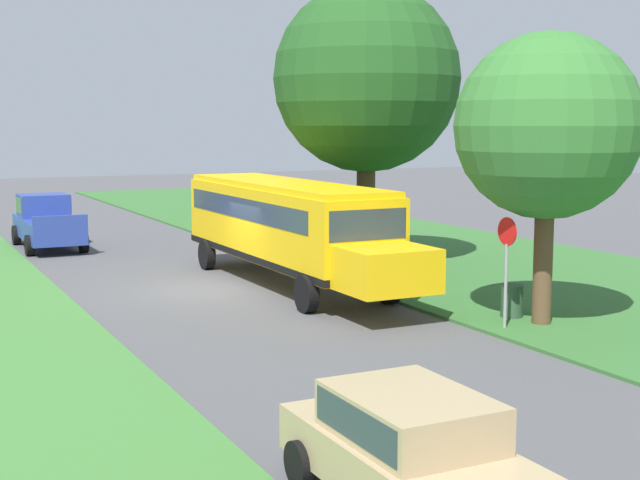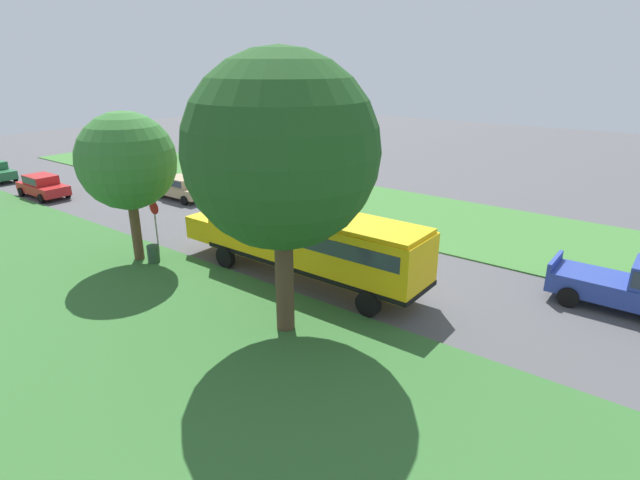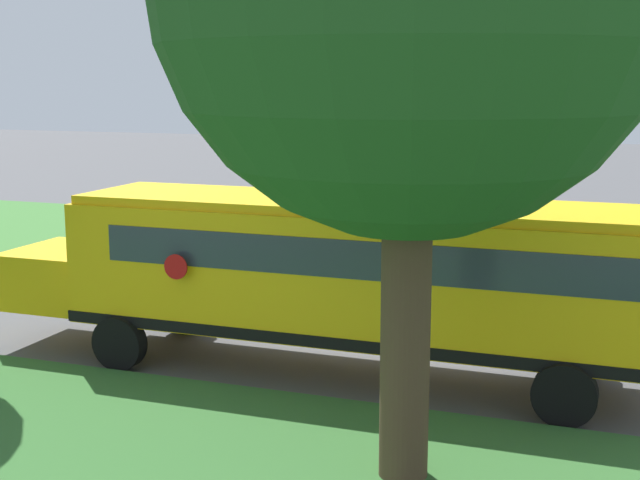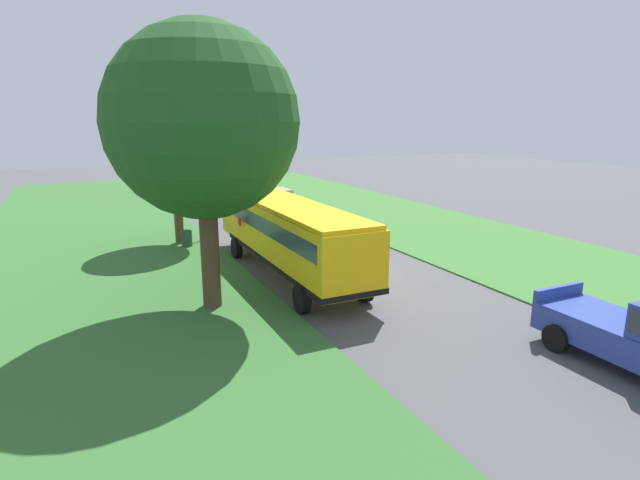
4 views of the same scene
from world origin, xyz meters
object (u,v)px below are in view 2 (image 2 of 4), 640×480
at_px(pickup_truck, 635,286).
at_px(oak_tree_roadside_mid, 127,159).
at_px(school_bus, 307,238).
at_px(car_red_middle, 42,185).
at_px(stop_sign, 155,221).
at_px(oak_tree_beside_bus, 284,150).
at_px(trash_bin, 153,254).
at_px(car_tan_nearest, 181,187).

distance_m(pickup_truck, oak_tree_roadside_mid, 21.91).
bearing_deg(school_bus, car_red_middle, 90.73).
distance_m(car_red_middle, stop_sign, 15.99).
distance_m(pickup_truck, oak_tree_beside_bus, 14.34).
xyz_separation_m(pickup_truck, oak_tree_beside_bus, (-9.04, 9.72, 5.43)).
distance_m(school_bus, pickup_truck, 13.01).
bearing_deg(oak_tree_beside_bus, pickup_truck, -47.07).
height_order(pickup_truck, stop_sign, stop_sign).
relative_size(school_bus, pickup_truck, 2.30).
xyz_separation_m(oak_tree_roadside_mid, trash_bin, (0.12, -0.99, -4.51)).
bearing_deg(pickup_truck, school_bus, 113.60).
bearing_deg(stop_sign, trash_bin, -135.66).
bearing_deg(car_tan_nearest, pickup_truck, -90.21).
bearing_deg(trash_bin, stop_sign, 44.34).
xyz_separation_m(pickup_truck, trash_bin, (-8.22, 18.90, -0.62)).
relative_size(pickup_truck, oak_tree_beside_bus, 0.56).
distance_m(school_bus, car_tan_nearest, 16.41).
xyz_separation_m(school_bus, trash_bin, (-3.02, 7.00, -1.47)).
xyz_separation_m(car_red_middle, pickup_truck, (5.50, -35.65, 0.20)).
height_order(stop_sign, trash_bin, stop_sign).
bearing_deg(oak_tree_roadside_mid, stop_sign, -5.10).
bearing_deg(school_bus, trash_bin, 113.33).
xyz_separation_m(car_red_middle, oak_tree_beside_bus, (-3.54, -25.93, 5.63)).
bearing_deg(school_bus, oak_tree_beside_bus, -150.57).
bearing_deg(car_tan_nearest, stop_sign, -134.26).
relative_size(pickup_truck, stop_sign, 1.97).
relative_size(oak_tree_roadside_mid, stop_sign, 2.59).
relative_size(car_tan_nearest, trash_bin, 4.89).
height_order(oak_tree_roadside_mid, trash_bin, oak_tree_roadside_mid).
xyz_separation_m(school_bus, car_red_middle, (-0.30, 23.76, -1.05)).
distance_m(pickup_truck, trash_bin, 20.62).
distance_m(pickup_truck, stop_sign, 21.11).
relative_size(car_red_middle, trash_bin, 4.89).
relative_size(car_tan_nearest, stop_sign, 1.61).
distance_m(oak_tree_roadside_mid, trash_bin, 4.62).
height_order(car_tan_nearest, pickup_truck, pickup_truck).
relative_size(school_bus, car_red_middle, 2.82).
xyz_separation_m(car_tan_nearest, pickup_truck, (-0.10, -27.39, 0.20)).
height_order(car_red_middle, oak_tree_beside_bus, oak_tree_beside_bus).
distance_m(car_red_middle, oak_tree_beside_bus, 26.77).
bearing_deg(car_red_middle, oak_tree_beside_bus, -97.78).
height_order(car_tan_nearest, oak_tree_beside_bus, oak_tree_beside_bus).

